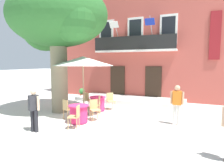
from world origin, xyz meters
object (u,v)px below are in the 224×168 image
at_px(cafe_table_middle, 79,114).
at_px(cafe_chair_middle_1, 67,108).
at_px(cafe_table_near_tree, 98,104).
at_px(pedestrian_by_tree, 177,103).
at_px(ground_planter_left, 82,92).
at_px(cafe_umbrella, 83,61).
at_px(cafe_chair_middle_0, 94,108).
at_px(cafe_chair_near_tree_0, 97,104).
at_px(cafe_chair_middle_2, 75,115).
at_px(plane_tree, 57,20).
at_px(pedestrian_near_entrance, 34,108).
at_px(cafe_chair_near_tree_1, 110,100).
at_px(cafe_chair_near_tree_2, 88,99).

distance_m(cafe_table_middle, cafe_chair_middle_1, 0.77).
distance_m(cafe_table_near_tree, pedestrian_by_tree, 4.21).
bearing_deg(ground_planter_left, cafe_umbrella, -56.35).
bearing_deg(cafe_chair_middle_1, ground_planter_left, 116.48).
height_order(cafe_chair_middle_0, cafe_umbrella, cafe_umbrella).
height_order(cafe_chair_near_tree_0, ground_planter_left, cafe_chair_near_tree_0).
relative_size(cafe_chair_near_tree_0, cafe_chair_middle_2, 1.00).
height_order(cafe_chair_middle_1, ground_planter_left, cafe_chair_middle_1).
relative_size(plane_tree, cafe_chair_middle_2, 7.00).
xyz_separation_m(cafe_chair_near_tree_0, pedestrian_near_entrance, (-0.95, -3.12, 0.37)).
height_order(cafe_table_near_tree, cafe_chair_middle_2, cafe_chair_middle_2).
bearing_deg(pedestrian_near_entrance, cafe_chair_near_tree_0, 73.09).
relative_size(cafe_chair_near_tree_1, cafe_table_middle, 1.05).
bearing_deg(cafe_table_near_tree, cafe_chair_middle_1, -102.85).
distance_m(cafe_table_near_tree, pedestrian_near_entrance, 3.87).
relative_size(cafe_chair_near_tree_0, cafe_chair_middle_1, 1.00).
xyz_separation_m(cafe_chair_near_tree_2, ground_planter_left, (-2.38, 3.06, -0.16)).
height_order(cafe_table_middle, pedestrian_near_entrance, pedestrian_near_entrance).
distance_m(cafe_chair_middle_2, ground_planter_left, 7.19).
bearing_deg(cafe_chair_near_tree_1, cafe_table_middle, -94.33).
relative_size(cafe_chair_near_tree_0, pedestrian_by_tree, 0.55).
relative_size(cafe_chair_near_tree_1, cafe_chair_middle_2, 1.00).
distance_m(plane_tree, pedestrian_near_entrance, 4.90).
height_order(cafe_table_near_tree, cafe_table_middle, same).
height_order(plane_tree, cafe_table_middle, plane_tree).
distance_m(cafe_chair_near_tree_2, pedestrian_near_entrance, 4.04).
height_order(cafe_umbrella, pedestrian_near_entrance, cafe_umbrella).
bearing_deg(cafe_chair_middle_2, cafe_chair_near_tree_2, 112.63).
bearing_deg(cafe_chair_middle_2, pedestrian_near_entrance, -142.71).
height_order(cafe_chair_near_tree_1, ground_planter_left, cafe_chair_near_tree_1).
bearing_deg(cafe_chair_middle_0, ground_planter_left, 127.83).
relative_size(cafe_table_middle, pedestrian_by_tree, 0.53).
distance_m(pedestrian_near_entrance, pedestrian_by_tree, 5.55).
bearing_deg(cafe_table_middle, pedestrian_by_tree, 19.78).
bearing_deg(cafe_chair_middle_0, cafe_chair_near_tree_2, 127.88).
bearing_deg(cafe_chair_middle_1, cafe_chair_middle_0, 20.64).
bearing_deg(cafe_table_near_tree, cafe_chair_middle_0, -66.45).
relative_size(cafe_chair_near_tree_0, pedestrian_near_entrance, 0.57).
height_order(cafe_chair_near_tree_1, cafe_chair_middle_0, same).
bearing_deg(cafe_chair_near_tree_2, cafe_table_middle, -67.89).
distance_m(cafe_chair_near_tree_2, cafe_chair_middle_0, 2.28).
distance_m(plane_tree, cafe_chair_near_tree_2, 4.43).
bearing_deg(plane_tree, pedestrian_near_entrance, -67.87).
distance_m(cafe_umbrella, pedestrian_near_entrance, 3.31).
height_order(ground_planter_left, pedestrian_by_tree, pedestrian_by_tree).
relative_size(cafe_table_near_tree, cafe_chair_near_tree_0, 0.95).
bearing_deg(pedestrian_by_tree, cafe_chair_near_tree_1, 158.69).
distance_m(cafe_chair_near_tree_1, cafe_table_middle, 2.79).
distance_m(cafe_chair_near_tree_0, pedestrian_by_tree, 3.77).
distance_m(cafe_chair_near_tree_0, cafe_chair_middle_0, 0.96).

